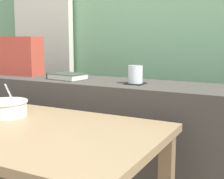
# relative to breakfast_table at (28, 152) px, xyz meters

# --- Properties ---
(curtain_left_panel) EXTENTS (0.56, 0.06, 2.50)m
(curtain_left_panel) POSITION_rel_breakfast_table_xyz_m (-0.84, 1.14, 0.63)
(curtain_left_panel) COLOR beige
(curtain_left_panel) RESTS_ON ground
(dark_console_ledge) EXTENTS (2.80, 0.40, 0.85)m
(dark_console_ledge) POSITION_rel_breakfast_table_xyz_m (0.06, 0.65, -0.19)
(dark_console_ledge) COLOR #423D38
(dark_console_ledge) RESTS_ON ground
(breakfast_table) EXTENTS (1.14, 0.72, 0.73)m
(breakfast_table) POSITION_rel_breakfast_table_xyz_m (0.00, 0.00, 0.00)
(breakfast_table) COLOR #826849
(breakfast_table) RESTS_ON ground
(coaster_square) EXTENTS (0.10, 0.10, 0.00)m
(coaster_square) POSITION_rel_breakfast_table_xyz_m (0.23, 0.62, 0.23)
(coaster_square) COLOR black
(coaster_square) RESTS_ON dark_console_ledge
(juice_glass) EXTENTS (0.08, 0.08, 0.10)m
(juice_glass) POSITION_rel_breakfast_table_xyz_m (0.23, 0.62, 0.28)
(juice_glass) COLOR white
(juice_glass) RESTS_ON coaster_square
(closed_book) EXTENTS (0.24, 0.18, 0.04)m
(closed_book) POSITION_rel_breakfast_table_xyz_m (-0.22, 0.61, 0.25)
(closed_book) COLOR #334233
(closed_book) RESTS_ON dark_console_ledge
(throw_pillow) EXTENTS (0.33, 0.16, 0.26)m
(throw_pillow) POSITION_rel_breakfast_table_xyz_m (-0.65, 0.65, 0.36)
(throw_pillow) COLOR #B74233
(throw_pillow) RESTS_ON dark_console_ledge
(soup_bowl) EXTENTS (0.20, 0.20, 0.16)m
(soup_bowl) POSITION_rel_breakfast_table_xyz_m (-0.22, 0.10, 0.15)
(soup_bowl) COLOR silver
(soup_bowl) RESTS_ON breakfast_table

